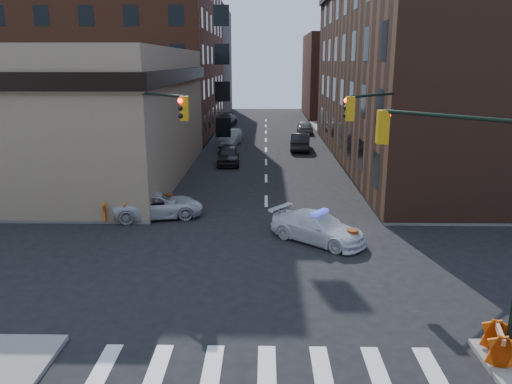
{
  "coord_description": "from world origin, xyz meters",
  "views": [
    {
      "loc": [
        -0.08,
        -18.86,
        8.16
      ],
      "look_at": [
        -0.5,
        3.78,
        2.2
      ],
      "focal_mm": 35.0,
      "sensor_mm": 36.0,
      "label": 1
    }
  ],
  "objects_px": {
    "police_car": "(318,228)",
    "barrel_road": "(352,240)",
    "barricade_se_a": "(498,344)",
    "pedestrian_a": "(142,202)",
    "parked_car_wfar": "(231,137)",
    "barrel_bank": "(169,202)",
    "parked_car_enear": "(300,142)",
    "pickup": "(158,205)",
    "pedestrian_b": "(35,203)",
    "parked_car_wnear": "(228,155)",
    "barricade_nw_a": "(116,211)"
  },
  "relations": [
    {
      "from": "police_car",
      "to": "barrel_road",
      "type": "distance_m",
      "value": 1.74
    },
    {
      "from": "police_car",
      "to": "barricade_se_a",
      "type": "xyz_separation_m",
      "value": [
        4.01,
        -9.61,
        -0.09
      ]
    },
    {
      "from": "barricade_se_a",
      "to": "pedestrian_a",
      "type": "bearing_deg",
      "value": 60.22
    },
    {
      "from": "parked_car_wfar",
      "to": "barrel_bank",
      "type": "bearing_deg",
      "value": -89.6
    },
    {
      "from": "parked_car_enear",
      "to": "pickup",
      "type": "bearing_deg",
      "value": 71.63
    },
    {
      "from": "police_car",
      "to": "barricade_se_a",
      "type": "bearing_deg",
      "value": -118.42
    },
    {
      "from": "parked_car_wfar",
      "to": "barrel_bank",
      "type": "xyz_separation_m",
      "value": [
        -1.98,
        -22.41,
        -0.33
      ]
    },
    {
      "from": "pedestrian_b",
      "to": "barricade_se_a",
      "type": "height_order",
      "value": "pedestrian_b"
    },
    {
      "from": "parked_car_wnear",
      "to": "parked_car_enear",
      "type": "bearing_deg",
      "value": 43.66
    },
    {
      "from": "pickup",
      "to": "pedestrian_a",
      "type": "bearing_deg",
      "value": 121.71
    },
    {
      "from": "pickup",
      "to": "pedestrian_a",
      "type": "distance_m",
      "value": 1.06
    },
    {
      "from": "barrel_road",
      "to": "barricade_se_a",
      "type": "xyz_separation_m",
      "value": [
        2.58,
        -8.63,
        0.14
      ]
    },
    {
      "from": "parked_car_wnear",
      "to": "barricade_se_a",
      "type": "height_order",
      "value": "parked_car_wnear"
    },
    {
      "from": "parked_car_enear",
      "to": "barricade_se_a",
      "type": "bearing_deg",
      "value": 100.1
    },
    {
      "from": "barricade_nw_a",
      "to": "pedestrian_b",
      "type": "bearing_deg",
      "value": 170.48
    },
    {
      "from": "barricade_nw_a",
      "to": "pickup",
      "type": "bearing_deg",
      "value": 21.31
    },
    {
      "from": "barrel_road",
      "to": "barricade_nw_a",
      "type": "height_order",
      "value": "barricade_nw_a"
    },
    {
      "from": "parked_car_wnear",
      "to": "parked_car_wfar",
      "type": "relative_size",
      "value": 0.93
    },
    {
      "from": "parked_car_enear",
      "to": "parked_car_wfar",
      "type": "bearing_deg",
      "value": -17.24
    },
    {
      "from": "parked_car_wnear",
      "to": "parked_car_enear",
      "type": "distance_m",
      "value": 9.29
    },
    {
      "from": "police_car",
      "to": "barricade_se_a",
      "type": "distance_m",
      "value": 10.41
    },
    {
      "from": "police_car",
      "to": "barricade_nw_a",
      "type": "relative_size",
      "value": 3.41
    },
    {
      "from": "barricade_se_a",
      "to": "parked_car_wfar",
      "type": "bearing_deg",
      "value": 29.28
    },
    {
      "from": "parked_car_enear",
      "to": "barricade_se_a",
      "type": "height_order",
      "value": "parked_car_enear"
    },
    {
      "from": "pedestrian_a",
      "to": "barrel_bank",
      "type": "height_order",
      "value": "pedestrian_a"
    },
    {
      "from": "police_car",
      "to": "barricade_se_a",
      "type": "height_order",
      "value": "police_car"
    },
    {
      "from": "parked_car_wfar",
      "to": "barrel_road",
      "type": "height_order",
      "value": "parked_car_wfar"
    },
    {
      "from": "pedestrian_a",
      "to": "police_car",
      "type": "bearing_deg",
      "value": -19.74
    },
    {
      "from": "pickup",
      "to": "barrel_road",
      "type": "height_order",
      "value": "pickup"
    },
    {
      "from": "police_car",
      "to": "pedestrian_b",
      "type": "relative_size",
      "value": 2.96
    },
    {
      "from": "pickup",
      "to": "pedestrian_b",
      "type": "relative_size",
      "value": 3.0
    },
    {
      "from": "barricade_se_a",
      "to": "parked_car_wnear",
      "type": "bearing_deg",
      "value": 33.33
    },
    {
      "from": "barricade_se_a",
      "to": "barrel_bank",
      "type": "bearing_deg",
      "value": 53.43
    },
    {
      "from": "parked_car_wfar",
      "to": "barricade_nw_a",
      "type": "height_order",
      "value": "parked_car_wfar"
    },
    {
      "from": "parked_car_wnear",
      "to": "pedestrian_a",
      "type": "bearing_deg",
      "value": -106.24
    },
    {
      "from": "barricade_nw_a",
      "to": "barrel_bank",
      "type": "bearing_deg",
      "value": 41.07
    },
    {
      "from": "police_car",
      "to": "barrel_road",
      "type": "bearing_deg",
      "value": -85.37
    },
    {
      "from": "parked_car_enear",
      "to": "barricade_nw_a",
      "type": "distance_m",
      "value": 24.71
    },
    {
      "from": "barrel_bank",
      "to": "barricade_se_a",
      "type": "distance_m",
      "value": 18.85
    },
    {
      "from": "pedestrian_b",
      "to": "barrel_bank",
      "type": "bearing_deg",
      "value": -13.89
    },
    {
      "from": "parked_car_wnear",
      "to": "barricade_nw_a",
      "type": "distance_m",
      "value": 16.01
    },
    {
      "from": "pickup",
      "to": "barrel_road",
      "type": "xyz_separation_m",
      "value": [
        9.62,
        -4.56,
        -0.21
      ]
    },
    {
      "from": "pickup",
      "to": "barricade_se_a",
      "type": "bearing_deg",
      "value": -151.02
    },
    {
      "from": "pickup",
      "to": "parked_car_wnear",
      "type": "relative_size",
      "value": 1.08
    },
    {
      "from": "pickup",
      "to": "barricade_nw_a",
      "type": "height_order",
      "value": "pickup"
    },
    {
      "from": "police_car",
      "to": "parked_car_wnear",
      "type": "xyz_separation_m",
      "value": [
        -5.48,
        17.88,
        0.07
      ]
    },
    {
      "from": "pedestrian_a",
      "to": "barrel_road",
      "type": "bearing_deg",
      "value": -22.27
    },
    {
      "from": "parked_car_wfar",
      "to": "barrel_road",
      "type": "xyz_separation_m",
      "value": [
        7.34,
        -28.4,
        -0.32
      ]
    },
    {
      "from": "barricade_se_a",
      "to": "parked_car_enear",
      "type": "bearing_deg",
      "value": 19.55
    },
    {
      "from": "barricade_se_a",
      "to": "barricade_nw_a",
      "type": "relative_size",
      "value": 0.86
    }
  ]
}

